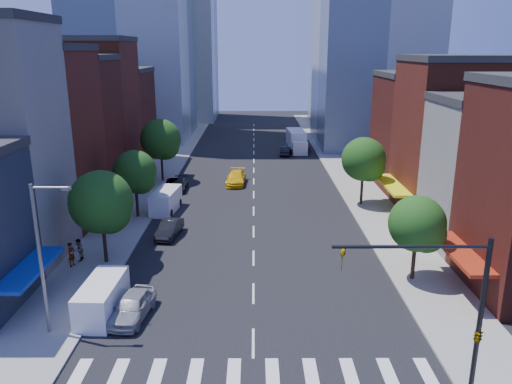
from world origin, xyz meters
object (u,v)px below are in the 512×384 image
cargo_van_far (166,201)px  pedestrian_near (71,254)px  box_truck (297,142)px  cargo_van_near (101,299)px  taxi (236,178)px  parked_car_front (133,306)px  parked_car_second (169,229)px  traffic_car_oncoming (285,151)px  parked_car_third (173,185)px  parked_car_rear (179,185)px  pedestrian_far (79,250)px  traffic_car_far (303,146)px

cargo_van_far → pedestrian_near: 14.62m
box_truck → cargo_van_far: bearing=-120.8°
cargo_van_near → pedestrian_near: bearing=123.8°
cargo_van_near → taxi: bearing=79.0°
parked_car_front → cargo_van_near: cargo_van_near is taller
cargo_van_near → pedestrian_near: (-4.36, 7.06, 0.00)m
parked_car_second → cargo_van_far: (-1.56, 7.20, 0.39)m
parked_car_front → taxi: parked_car_front is taller
traffic_car_oncoming → pedestrian_near: 45.91m
parked_car_third → taxi: taxi is taller
cargo_van_near → box_truck: size_ratio=0.62×
taxi → pedestrian_near: pedestrian_near is taller
parked_car_rear → pedestrian_far: 21.23m
parked_car_second → traffic_car_oncoming: parked_car_second is taller
parked_car_rear → traffic_car_oncoming: traffic_car_oncoming is taller
cargo_van_near → cargo_van_far: size_ratio=0.96×
cargo_van_near → traffic_car_oncoming: cargo_van_near is taller
traffic_car_oncoming → pedestrian_near: (-18.84, -41.87, 0.39)m
parked_car_third → parked_car_rear: parked_car_third is taller
traffic_car_far → parked_car_rear: bearing=50.8°
parked_car_second → traffic_car_far: (15.52, 38.84, 0.03)m
traffic_car_far → box_truck: bearing=18.5°
box_truck → parked_car_second: bearing=-114.2°
box_truck → pedestrian_far: bearing=-118.7°
parked_car_rear → traffic_car_oncoming: bearing=55.6°
parked_car_second → box_truck: (14.47, 38.41, 0.87)m
cargo_van_far → taxi: bearing=63.7°
parked_car_rear → parked_car_third: bearing=179.7°
cargo_van_far → traffic_car_oncoming: size_ratio=1.28×
pedestrian_far → parked_car_front: bearing=34.1°
parked_car_front → traffic_car_far: (15.52, 52.87, -0.05)m
parked_car_front → box_truck: 54.40m
cargo_van_near → parked_car_rear: bearing=90.7°
parked_car_second → taxi: size_ratio=0.80×
cargo_van_far → parked_car_third: bearing=99.7°
cargo_van_far → pedestrian_far: 13.63m
parked_car_second → cargo_van_far: bearing=109.9°
parked_car_front → parked_car_second: (0.00, 14.03, -0.08)m
traffic_car_far → cargo_van_near: bearing=67.6°
parked_car_third → box_truck: box_truck is taller
parked_car_second → traffic_car_oncoming: size_ratio=1.02×
cargo_van_near → cargo_van_far: (0.44, 20.87, 0.02)m
parked_car_front → cargo_van_far: bearing=101.7°
traffic_car_oncoming → pedestrian_near: size_ratio=2.26×
parked_car_third → parked_car_rear: (0.67, -0.00, -0.01)m
parked_car_third → cargo_van_near: cargo_van_near is taller
parked_car_third → box_truck: (16.47, 23.37, 0.92)m
traffic_car_far → pedestrian_far: size_ratio=2.43×
parked_car_third → pedestrian_near: 22.09m
parked_car_rear → taxi: 7.23m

